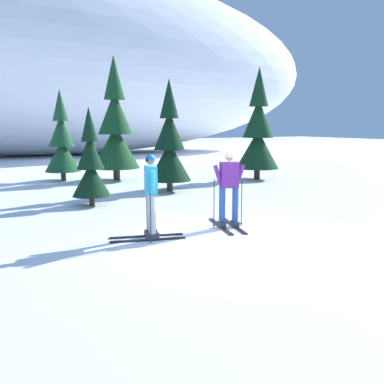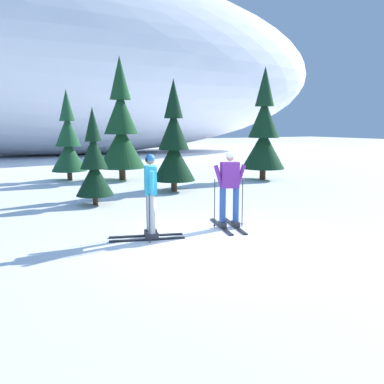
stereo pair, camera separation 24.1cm
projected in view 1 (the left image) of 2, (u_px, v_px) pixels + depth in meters
ground_plane at (219, 242)px, 8.76m from camera, size 120.00×120.00×0.00m
skier_purple_jacket at (229, 188)px, 9.82m from camera, size 0.86×1.74×1.85m
skier_cyan_jacket at (151, 195)px, 8.85m from camera, size 1.68×0.86×1.85m
pine_tree_left at (91, 165)px, 12.53m from camera, size 1.16×1.16×3.00m
pine_tree_center_left at (62, 143)px, 18.22m from camera, size 1.55×1.55×4.02m
pine_tree_center_right at (115, 129)px, 18.21m from camera, size 2.10×2.10×5.44m
pine_tree_right at (169, 145)px, 15.14m from camera, size 1.59×1.59×4.12m
pine_tree_far_right at (258, 133)px, 18.53m from camera, size 1.94×1.94×5.01m
snow_ridge_background at (55, 61)px, 33.14m from camera, size 49.68×16.46×15.15m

